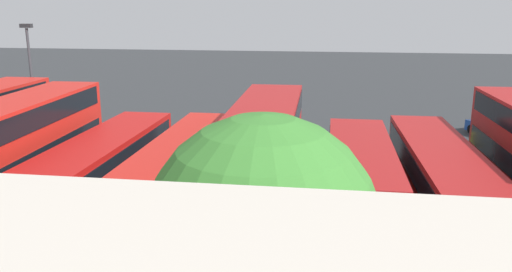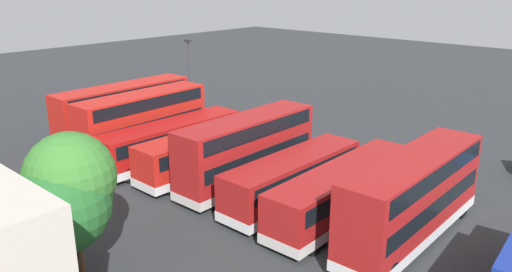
{
  "view_description": "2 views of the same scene",
  "coord_description": "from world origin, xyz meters",
  "px_view_note": "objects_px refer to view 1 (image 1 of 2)",
  "views": [
    {
      "loc": [
        -4.2,
        29.4,
        8.43
      ],
      "look_at": [
        -0.26,
        2.07,
        1.41
      ],
      "focal_mm": 35.89,
      "sensor_mm": 36.0,
      "label": 1
    },
    {
      "loc": [
        -22.67,
        31.01,
        13.08
      ],
      "look_at": [
        2.78,
        3.24,
        1.04
      ],
      "focal_mm": 35.36,
      "sensor_mm": 36.0,
      "label": 2
    }
  ],
  "objects_px": {
    "bus_double_decker_seventh": "(25,147)",
    "car_hatchback_silver": "(498,128)",
    "lamp_post_tall": "(31,75)",
    "bus_single_deck_sixth": "(102,169)",
    "bus_single_deck_second": "(439,177)",
    "bus_double_decker_fourth": "(265,153)",
    "waste_bin_yellow": "(418,138)",
    "bus_single_deck_third": "(360,177)",
    "bus_single_deck_fifth": "(185,169)"
  },
  "relations": [
    {
      "from": "bus_single_deck_third",
      "to": "bus_single_deck_sixth",
      "type": "height_order",
      "value": "same"
    },
    {
      "from": "bus_single_deck_third",
      "to": "lamp_post_tall",
      "type": "relative_size",
      "value": 1.4
    },
    {
      "from": "bus_single_deck_sixth",
      "to": "bus_double_decker_fourth",
      "type": "bearing_deg",
      "value": -174.94
    },
    {
      "from": "bus_single_deck_sixth",
      "to": "bus_single_deck_fifth",
      "type": "bearing_deg",
      "value": -172.56
    },
    {
      "from": "bus_double_decker_fourth",
      "to": "bus_single_deck_sixth",
      "type": "distance_m",
      "value": 7.09
    },
    {
      "from": "car_hatchback_silver",
      "to": "waste_bin_yellow",
      "type": "distance_m",
      "value": 6.19
    },
    {
      "from": "bus_single_deck_second",
      "to": "bus_double_decker_fourth",
      "type": "relative_size",
      "value": 1.11
    },
    {
      "from": "bus_double_decker_seventh",
      "to": "lamp_post_tall",
      "type": "relative_size",
      "value": 1.47
    },
    {
      "from": "bus_double_decker_fourth",
      "to": "bus_double_decker_seventh",
      "type": "distance_m",
      "value": 10.59
    },
    {
      "from": "bus_single_deck_fifth",
      "to": "waste_bin_yellow",
      "type": "xyz_separation_m",
      "value": [
        -11.57,
        -11.45,
        -1.15
      ]
    },
    {
      "from": "bus_double_decker_seventh",
      "to": "car_hatchback_silver",
      "type": "xyz_separation_m",
      "value": [
        -24.21,
        -14.63,
        -1.75
      ]
    },
    {
      "from": "bus_single_deck_third",
      "to": "waste_bin_yellow",
      "type": "xyz_separation_m",
      "value": [
        -4.17,
        -11.49,
        -1.14
      ]
    },
    {
      "from": "bus_single_deck_third",
      "to": "lamp_post_tall",
      "type": "height_order",
      "value": "lamp_post_tall"
    },
    {
      "from": "bus_double_decker_fourth",
      "to": "lamp_post_tall",
      "type": "bearing_deg",
      "value": -28.35
    },
    {
      "from": "bus_single_deck_third",
      "to": "waste_bin_yellow",
      "type": "height_order",
      "value": "bus_single_deck_third"
    },
    {
      "from": "bus_single_deck_sixth",
      "to": "lamp_post_tall",
      "type": "xyz_separation_m",
      "value": [
        8.41,
        -8.95,
        2.76
      ]
    },
    {
      "from": "lamp_post_tall",
      "to": "bus_single_deck_second",
      "type": "bearing_deg",
      "value": 160.51
    },
    {
      "from": "bus_double_decker_fourth",
      "to": "bus_single_deck_fifth",
      "type": "relative_size",
      "value": 0.96
    },
    {
      "from": "bus_single_deck_second",
      "to": "bus_double_decker_seventh",
      "type": "bearing_deg",
      "value": 2.74
    },
    {
      "from": "bus_single_deck_fifth",
      "to": "bus_single_deck_sixth",
      "type": "xyz_separation_m",
      "value": [
        3.57,
        0.47,
        0.0
      ]
    },
    {
      "from": "bus_single_deck_fifth",
      "to": "car_hatchback_silver",
      "type": "bearing_deg",
      "value": -140.13
    },
    {
      "from": "bus_single_deck_third",
      "to": "car_hatchback_silver",
      "type": "bearing_deg",
      "value": -124.1
    },
    {
      "from": "bus_single_deck_second",
      "to": "bus_single_deck_third",
      "type": "distance_m",
      "value": 3.26
    },
    {
      "from": "bus_single_deck_sixth",
      "to": "bus_double_decker_seventh",
      "type": "relative_size",
      "value": 1.06
    },
    {
      "from": "bus_single_deck_sixth",
      "to": "bus_single_deck_second",
      "type": "bearing_deg",
      "value": -176.16
    },
    {
      "from": "bus_double_decker_fourth",
      "to": "bus_single_deck_sixth",
      "type": "xyz_separation_m",
      "value": [
        7.02,
        0.62,
        -0.82
      ]
    },
    {
      "from": "bus_single_deck_second",
      "to": "car_hatchback_silver",
      "type": "height_order",
      "value": "bus_single_deck_second"
    },
    {
      "from": "bus_double_decker_fourth",
      "to": "car_hatchback_silver",
      "type": "bearing_deg",
      "value": -134.0
    },
    {
      "from": "bus_single_deck_fifth",
      "to": "lamp_post_tall",
      "type": "bearing_deg",
      "value": -35.3
    },
    {
      "from": "bus_double_decker_fourth",
      "to": "waste_bin_yellow",
      "type": "distance_m",
      "value": 14.05
    },
    {
      "from": "lamp_post_tall",
      "to": "waste_bin_yellow",
      "type": "distance_m",
      "value": 24.06
    },
    {
      "from": "bus_single_deck_third",
      "to": "bus_double_decker_fourth",
      "type": "height_order",
      "value": "bus_double_decker_fourth"
    },
    {
      "from": "bus_single_deck_third",
      "to": "bus_double_decker_seventh",
      "type": "distance_m",
      "value": 14.56
    },
    {
      "from": "bus_single_deck_fifth",
      "to": "bus_double_decker_seventh",
      "type": "distance_m",
      "value": 7.19
    },
    {
      "from": "car_hatchback_silver",
      "to": "bus_double_decker_fourth",
      "type": "bearing_deg",
      "value": 46.0
    },
    {
      "from": "bus_double_decker_seventh",
      "to": "waste_bin_yellow",
      "type": "relative_size",
      "value": 11.5
    },
    {
      "from": "bus_single_deck_third",
      "to": "lamp_post_tall",
      "type": "distance_m",
      "value": 21.35
    },
    {
      "from": "lamp_post_tall",
      "to": "bus_single_deck_third",
      "type": "bearing_deg",
      "value": 156.28
    },
    {
      "from": "bus_double_decker_fourth",
      "to": "bus_single_deck_fifth",
      "type": "xyz_separation_m",
      "value": [
        3.45,
        0.16,
        -0.83
      ]
    },
    {
      "from": "car_hatchback_silver",
      "to": "bus_single_deck_sixth",
      "type": "bearing_deg",
      "value": 35.51
    },
    {
      "from": "bus_single_deck_second",
      "to": "lamp_post_tall",
      "type": "height_order",
      "value": "lamp_post_tall"
    },
    {
      "from": "waste_bin_yellow",
      "to": "bus_single_deck_sixth",
      "type": "bearing_deg",
      "value": 38.22
    },
    {
      "from": "bus_single_deck_third",
      "to": "bus_double_decker_seventh",
      "type": "height_order",
      "value": "bus_double_decker_seventh"
    },
    {
      "from": "lamp_post_tall",
      "to": "bus_single_deck_sixth",
      "type": "bearing_deg",
      "value": 133.24
    },
    {
      "from": "waste_bin_yellow",
      "to": "car_hatchback_silver",
      "type": "bearing_deg",
      "value": -152.95
    },
    {
      "from": "bus_double_decker_seventh",
      "to": "car_hatchback_silver",
      "type": "distance_m",
      "value": 28.34
    },
    {
      "from": "car_hatchback_silver",
      "to": "waste_bin_yellow",
      "type": "relative_size",
      "value": 4.78
    },
    {
      "from": "bus_single_deck_third",
      "to": "bus_single_deck_sixth",
      "type": "relative_size",
      "value": 0.9
    },
    {
      "from": "car_hatchback_silver",
      "to": "lamp_post_tall",
      "type": "height_order",
      "value": "lamp_post_tall"
    },
    {
      "from": "lamp_post_tall",
      "to": "bus_double_decker_seventh",
      "type": "bearing_deg",
      "value": 118.74
    }
  ]
}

